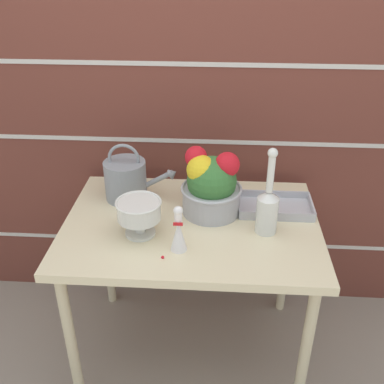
% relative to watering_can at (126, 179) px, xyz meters
% --- Properties ---
extents(ground_plane, '(12.00, 12.00, 0.00)m').
position_rel_watering_can_xyz_m(ground_plane, '(0.30, -0.18, -0.83)').
color(ground_plane, gray).
extents(brick_wall, '(3.60, 0.08, 2.20)m').
position_rel_watering_can_xyz_m(brick_wall, '(0.30, 0.28, 0.27)').
color(brick_wall, brown).
rests_on(brick_wall, ground_plane).
extents(patio_table, '(1.04, 0.74, 0.74)m').
position_rel_watering_can_xyz_m(patio_table, '(0.30, -0.18, -0.17)').
color(patio_table, beige).
rests_on(patio_table, ground_plane).
extents(watering_can, '(0.33, 0.18, 0.26)m').
position_rel_watering_can_xyz_m(watering_can, '(0.00, 0.00, 0.00)').
color(watering_can, gray).
rests_on(watering_can, patio_table).
extents(crystal_pedestal_bowl, '(0.18, 0.18, 0.15)m').
position_rel_watering_can_xyz_m(crystal_pedestal_bowl, '(0.10, -0.28, 0.01)').
color(crystal_pedestal_bowl, silver).
rests_on(crystal_pedestal_bowl, patio_table).
extents(flower_planter, '(0.26, 0.26, 0.29)m').
position_rel_watering_can_xyz_m(flower_planter, '(0.37, -0.10, 0.04)').
color(flower_planter, '#ADADB2').
rests_on(flower_planter, patio_table).
extents(glass_decanter, '(0.09, 0.09, 0.36)m').
position_rel_watering_can_xyz_m(glass_decanter, '(0.60, -0.23, 0.02)').
color(glass_decanter, silver).
rests_on(glass_decanter, patio_table).
extents(figurine_vase, '(0.06, 0.06, 0.19)m').
position_rel_watering_can_xyz_m(figurine_vase, '(0.26, -0.37, -0.02)').
color(figurine_vase, white).
rests_on(figurine_vase, patio_table).
extents(wire_tray, '(0.31, 0.19, 0.04)m').
position_rel_watering_can_xyz_m(wire_tray, '(0.65, -0.06, -0.08)').
color(wire_tray, '#B7B7BC').
rests_on(wire_tray, patio_table).
extents(fallen_petal, '(0.01, 0.01, 0.01)m').
position_rel_watering_can_xyz_m(fallen_petal, '(0.21, -0.43, -0.09)').
color(fallen_petal, red).
rests_on(fallen_petal, patio_table).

